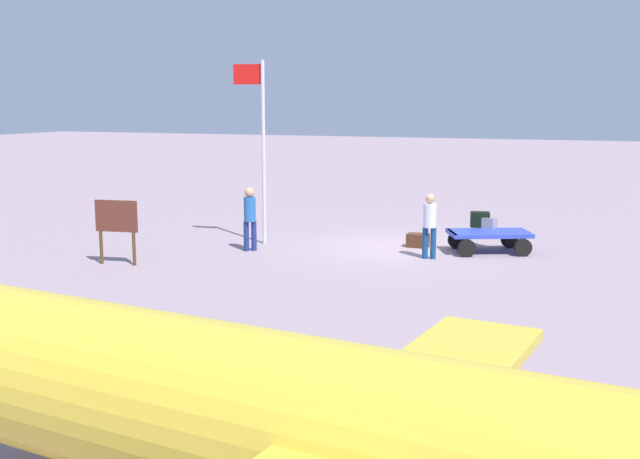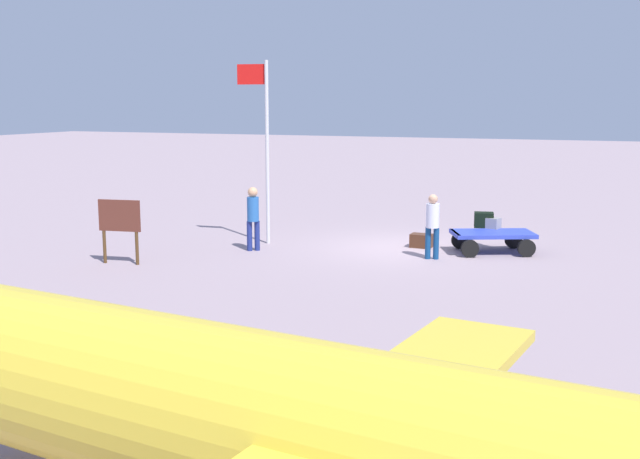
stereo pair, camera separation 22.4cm
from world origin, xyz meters
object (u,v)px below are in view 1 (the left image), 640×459
(worker_trailing, at_px, (250,214))
(flagpole, at_px, (260,137))
(airplane_near, at_px, (348,439))
(suitcase_tan, at_px, (418,240))
(worker_lead, at_px, (430,221))
(signboard, at_px, (116,222))
(suitcase_navy, at_px, (484,222))
(luggage_cart, at_px, (488,236))
(suitcase_maroon, at_px, (480,219))

(worker_trailing, bearing_deg, flagpole, -80.46)
(airplane_near, distance_m, flagpole, 15.24)
(airplane_near, bearing_deg, suitcase_tan, -78.55)
(flagpole, bearing_deg, suitcase_tan, -166.79)
(worker_lead, distance_m, signboard, 7.58)
(worker_trailing, bearing_deg, worker_lead, -171.67)
(suitcase_navy, height_order, worker_trailing, worker_trailing)
(suitcase_tan, bearing_deg, luggage_cart, 178.79)
(worker_trailing, xyz_separation_m, signboard, (2.21, 2.67, 0.07))
(suitcase_tan, bearing_deg, suitcase_maroon, -157.99)
(suitcase_tan, distance_m, airplane_near, 14.70)
(luggage_cart, height_order, flagpole, flagpole)
(suitcase_tan, relative_size, flagpole, 0.12)
(worker_trailing, height_order, airplane_near, airplane_near)
(suitcase_tan, relative_size, signboard, 0.37)
(suitcase_maroon, relative_size, worker_trailing, 0.34)
(worker_lead, xyz_separation_m, signboard, (6.81, 3.34, 0.10))
(suitcase_tan, distance_m, signboard, 7.83)
(worker_trailing, bearing_deg, suitcase_tan, -152.67)
(worker_trailing, relative_size, signboard, 1.08)
(luggage_cart, xyz_separation_m, flagpole, (6.02, 0.94, 2.49))
(airplane_near, relative_size, signboard, 6.51)
(luggage_cart, xyz_separation_m, suitcase_maroon, (0.33, -0.66, 0.33))
(suitcase_navy, relative_size, airplane_near, 0.07)
(suitcase_tan, xyz_separation_m, flagpole, (4.16, 0.98, 2.72))
(worker_trailing, xyz_separation_m, airplane_near, (-6.89, 12.32, 0.26))
(luggage_cart, bearing_deg, airplane_near, 94.20)
(worker_trailing, height_order, flagpole, flagpole)
(worker_lead, height_order, airplane_near, airplane_near)
(suitcase_navy, bearing_deg, airplane_near, 94.80)
(signboard, bearing_deg, worker_trailing, -129.68)
(flagpole, bearing_deg, luggage_cart, -171.15)
(suitcase_tan, bearing_deg, signboard, 37.34)
(suitcase_maroon, bearing_deg, suitcase_navy, 162.34)
(suitcase_tan, xyz_separation_m, airplane_near, (-2.91, 14.37, 1.04))
(suitcase_navy, height_order, flagpole, flagpole)
(signboard, bearing_deg, airplane_near, 133.32)
(suitcase_navy, bearing_deg, worker_trailing, 25.05)
(suitcase_maroon, relative_size, suitcase_tan, 0.99)
(suitcase_tan, bearing_deg, worker_trailing, 27.33)
(worker_lead, bearing_deg, airplane_near, 100.01)
(worker_trailing, bearing_deg, suitcase_navy, -154.95)
(worker_lead, height_order, signboard, worker_lead)
(suitcase_navy, xyz_separation_m, worker_lead, (1.04, 1.96, 0.25))
(suitcase_navy, bearing_deg, luggage_cart, 108.10)
(suitcase_navy, distance_m, worker_lead, 2.23)
(suitcase_navy, distance_m, airplane_near, 15.01)
(suitcase_navy, height_order, signboard, signboard)
(suitcase_navy, bearing_deg, suitcase_maroon, -17.66)
(suitcase_maroon, distance_m, airplane_near, 15.06)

